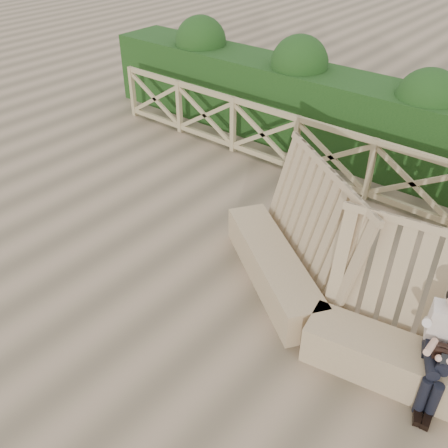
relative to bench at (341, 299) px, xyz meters
The scene contains 5 objects.
ground 1.92m from the bench, 160.42° to the right, with size 60.00×60.00×0.00m, color brown.
bench is the anchor object (origin of this frame).
woman 1.27m from the bench, 11.74° to the right, with size 0.47×0.80×1.34m.
guardrail 3.37m from the bench, 121.63° to the left, with size 10.10×0.09×1.10m.
hedge 4.45m from the bench, 113.48° to the left, with size 12.00×1.20×1.50m, color black.
Camera 1 is at (3.43, -3.55, 4.45)m, focal length 40.00 mm.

